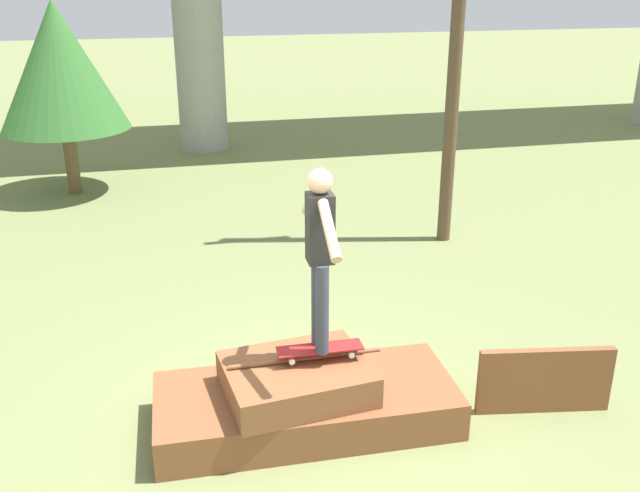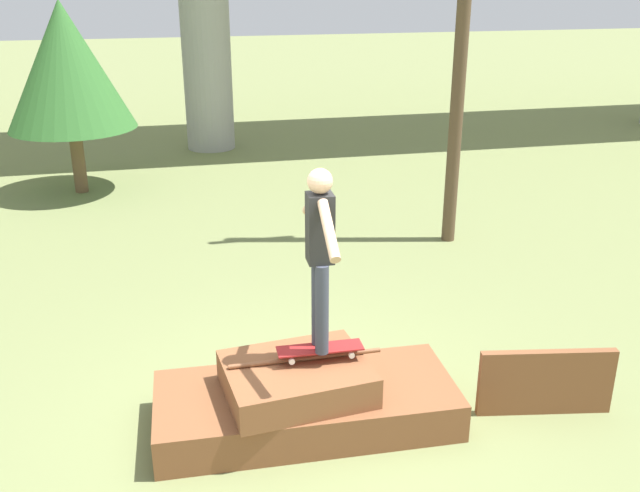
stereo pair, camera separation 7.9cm
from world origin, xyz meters
TOP-DOWN VIEW (x-y plane):
  - ground_plane at (0.00, 0.00)m, footprint 80.00×80.00m
  - scrap_pile at (-0.02, -0.01)m, footprint 2.80×1.23m
  - scrap_plank_loose at (2.25, -0.33)m, footprint 1.28×0.30m
  - skateboard at (0.13, -0.03)m, footprint 0.78×0.22m
  - skater at (0.13, -0.03)m, footprint 0.22×1.26m
  - tree_behind_left at (-2.69, 8.16)m, footprint 2.29×2.29m

SIDE VIEW (x-z plane):
  - ground_plane at x=0.00m, z-range 0.00..0.00m
  - scrap_pile at x=-0.02m, z-range -0.09..0.62m
  - scrap_plank_loose at x=2.25m, z-range 0.00..0.67m
  - skateboard at x=0.13m, z-range 0.74..0.83m
  - skater at x=0.13m, z-range 0.94..2.60m
  - tree_behind_left at x=-2.69m, z-range 0.60..4.08m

